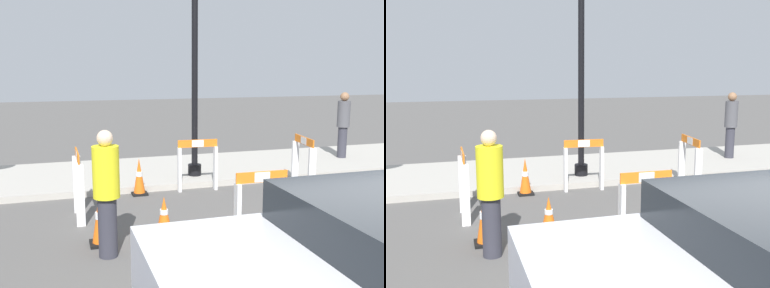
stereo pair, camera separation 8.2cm
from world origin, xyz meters
The scene contains 15 objects.
ground_plane centered at (0.00, 0.00, 0.00)m, with size 60.00×60.00×0.00m, color #565451.
sidewalk_slab centered at (0.00, 5.94, 0.06)m, with size 18.00×2.88×0.13m.
streetlamp_post centered at (-0.38, 5.11, 3.48)m, with size 0.44×0.44×5.21m.
barricade_0 centered at (-0.55, 4.35, 0.55)m, with size 0.81×0.18×1.04m.
barricade_1 centered at (-2.92, 3.27, 0.60)m, with size 0.14×0.76×1.14m.
barricade_2 centered at (-0.57, 1.41, 0.56)m, with size 0.76×0.14×1.06m.
barricade_3 centered at (1.44, 3.71, 0.60)m, with size 0.25×0.89×1.10m.
traffic_cone_0 centered at (-1.74, 2.27, 0.27)m, with size 0.30×0.30×0.56m.
traffic_cone_1 centered at (-2.70, 2.08, 0.36)m, with size 0.30×0.30×0.74m.
traffic_cone_2 centered at (0.90, 2.78, 0.26)m, with size 0.30×0.30×0.55m.
traffic_cone_3 centered at (-1.72, 4.40, 0.35)m, with size 0.30×0.30×0.72m.
traffic_cone_4 centered at (0.37, 2.15, 0.23)m, with size 0.30×0.30×0.48m.
traffic_cone_5 centered at (1.24, 2.68, 0.22)m, with size 0.30×0.30×0.46m.
person_worker centered at (-2.64, 1.65, 0.90)m, with size 0.48×0.48×1.67m.
person_pedestrian centered at (3.86, 5.86, 1.05)m, with size 0.36×0.36×1.69m.
Camera 2 is at (-3.13, -4.01, 2.45)m, focal length 42.00 mm.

